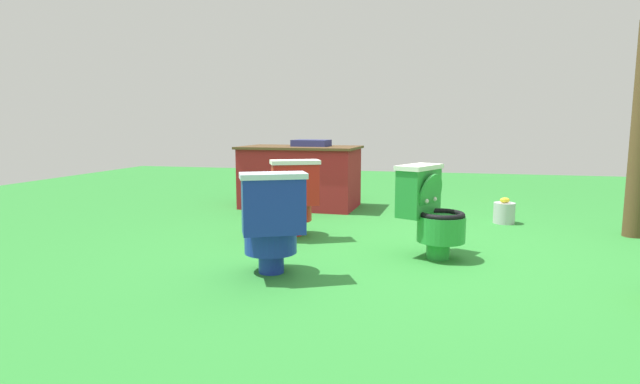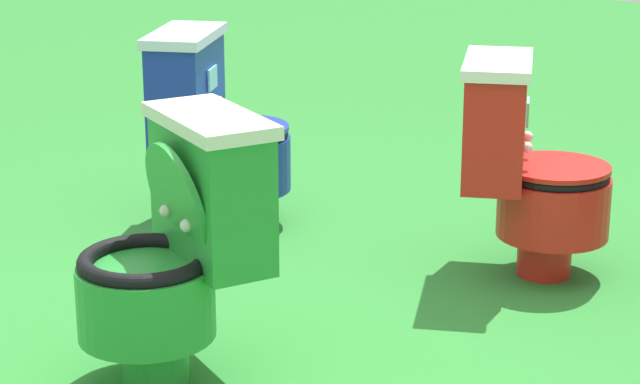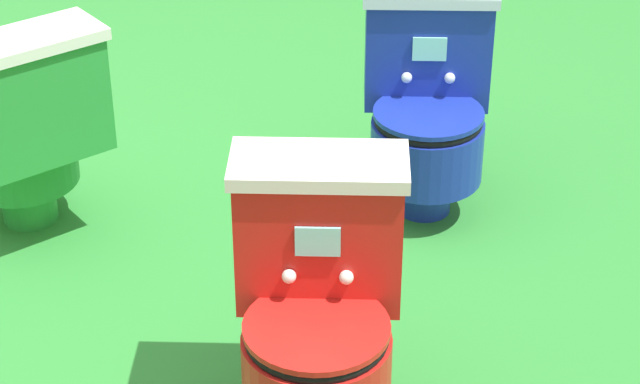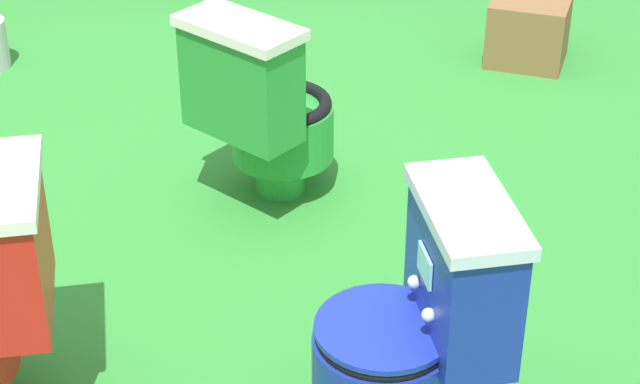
# 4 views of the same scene
# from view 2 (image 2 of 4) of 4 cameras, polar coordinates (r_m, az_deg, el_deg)

# --- Properties ---
(ground) EXTENTS (14.00, 14.00, 0.00)m
(ground) POSITION_cam_2_polar(r_m,az_deg,el_deg) (3.51, -2.15, -7.52)
(ground) COLOR #2D8433
(toilet_green) EXTENTS (0.62, 0.57, 0.73)m
(toilet_green) POSITION_cam_2_polar(r_m,az_deg,el_deg) (3.26, -6.75, -2.59)
(toilet_green) COLOR green
(toilet_green) RESTS_ON ground
(toilet_blue) EXTENTS (0.58, 0.62, 0.73)m
(toilet_blue) POSITION_cam_2_polar(r_m,az_deg,el_deg) (4.48, -4.90, 3.02)
(toilet_blue) COLOR #192D9E
(toilet_blue) RESTS_ON ground
(toilet_red) EXTENTS (0.57, 0.62, 0.73)m
(toilet_red) POSITION_cam_2_polar(r_m,az_deg,el_deg) (4.03, 9.72, 1.16)
(toilet_red) COLOR red
(toilet_red) RESTS_ON ground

